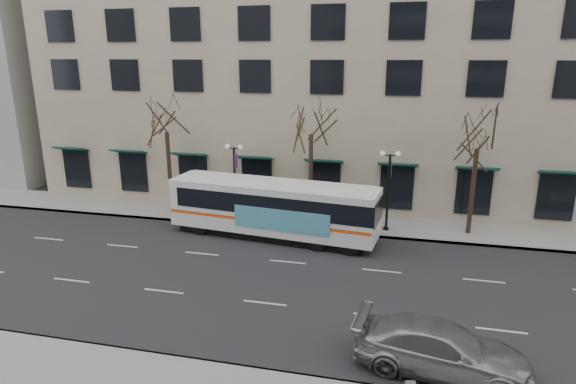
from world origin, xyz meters
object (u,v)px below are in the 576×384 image
(tree_far_right, at_px, (479,133))
(silver_car, at_px, (441,349))
(lamp_post_left, at_px, (235,178))
(lamp_post_right, at_px, (388,187))
(tree_far_mid, at_px, (311,119))
(tree_far_left, at_px, (166,118))
(city_bus, at_px, (274,207))

(tree_far_right, distance_m, silver_car, 15.60)
(lamp_post_left, bearing_deg, lamp_post_right, 0.00)
(tree_far_mid, height_order, lamp_post_left, tree_far_mid)
(tree_far_right, height_order, lamp_post_right, tree_far_right)
(tree_far_left, relative_size, lamp_post_left, 1.60)
(tree_far_right, bearing_deg, tree_far_mid, 180.00)
(tree_far_mid, xyz_separation_m, lamp_post_left, (-4.99, -0.60, -3.96))
(tree_far_mid, distance_m, silver_car, 17.20)
(lamp_post_right, bearing_deg, silver_car, -80.35)
(tree_far_mid, relative_size, silver_car, 1.41)
(tree_far_left, height_order, tree_far_mid, tree_far_mid)
(lamp_post_left, height_order, silver_car, lamp_post_left)
(tree_far_left, height_order, silver_car, tree_far_left)
(tree_far_left, distance_m, lamp_post_right, 15.48)
(tree_far_left, xyz_separation_m, city_bus, (8.33, -3.02, -4.80))
(tree_far_left, bearing_deg, lamp_post_left, -6.83)
(tree_far_right, bearing_deg, lamp_post_left, -177.71)
(silver_car, bearing_deg, tree_far_right, -3.41)
(tree_far_right, relative_size, city_bus, 0.62)
(tree_far_left, relative_size, tree_far_mid, 0.98)
(lamp_post_right, distance_m, city_bus, 7.18)
(city_bus, bearing_deg, tree_far_mid, 67.84)
(tree_far_right, bearing_deg, city_bus, -165.52)
(tree_far_right, bearing_deg, silver_car, -100.49)
(tree_far_left, bearing_deg, city_bus, -19.91)
(tree_far_mid, height_order, silver_car, tree_far_mid)
(tree_far_left, xyz_separation_m, tree_far_right, (20.00, 0.00, -0.28))
(lamp_post_right, bearing_deg, city_bus, -160.13)
(tree_far_left, relative_size, silver_car, 1.37)
(lamp_post_left, relative_size, city_bus, 0.40)
(lamp_post_right, bearing_deg, tree_far_right, 6.85)
(tree_far_right, height_order, city_bus, tree_far_right)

